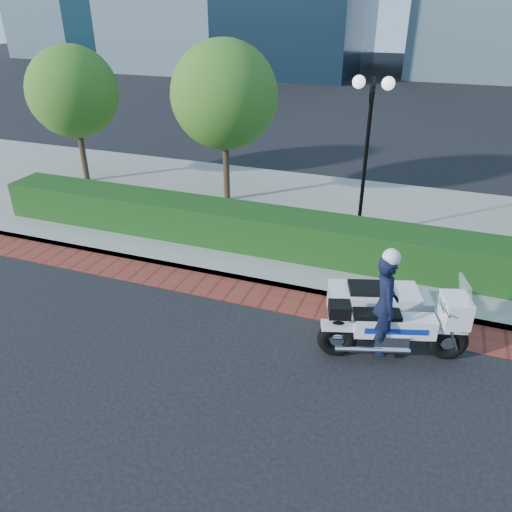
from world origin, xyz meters
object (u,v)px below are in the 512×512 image
(lamppost, at_px, (368,134))
(tree_b, at_px, (224,95))
(tree_a, at_px, (73,92))
(police_motorcycle, at_px, (385,310))

(lamppost, relative_size, tree_b, 0.86)
(lamppost, xyz_separation_m, tree_b, (-4.50, 1.30, 0.48))
(tree_a, bearing_deg, police_motorcycle, -27.34)
(tree_a, xyz_separation_m, police_motorcycle, (11.25, -5.82, -2.45))
(police_motorcycle, bearing_deg, lamppost, 88.01)
(tree_b, distance_m, police_motorcycle, 8.60)
(tree_a, height_order, police_motorcycle, tree_a)
(police_motorcycle, bearing_deg, tree_b, 117.18)
(lamppost, bearing_deg, police_motorcycle, -74.50)
(tree_a, relative_size, police_motorcycle, 1.62)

